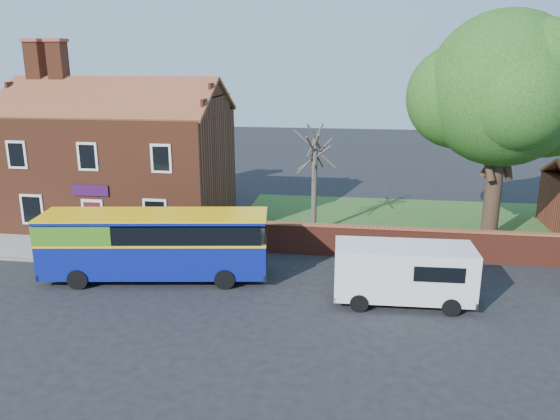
# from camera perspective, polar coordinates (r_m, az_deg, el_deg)

# --- Properties ---
(ground) EXTENTS (120.00, 120.00, 0.00)m
(ground) POSITION_cam_1_polar(r_m,az_deg,el_deg) (22.25, -11.02, -10.04)
(ground) COLOR black
(ground) RESTS_ON ground
(pavement) EXTENTS (18.00, 3.50, 0.12)m
(pavement) POSITION_cam_1_polar(r_m,az_deg,el_deg) (29.85, -20.21, -3.93)
(pavement) COLOR gray
(pavement) RESTS_ON ground
(kerb) EXTENTS (18.00, 0.15, 0.14)m
(kerb) POSITION_cam_1_polar(r_m,az_deg,el_deg) (28.42, -21.86, -5.04)
(kerb) COLOR slate
(kerb) RESTS_ON ground
(grass_strip) EXTENTS (26.00, 12.00, 0.04)m
(grass_strip) POSITION_cam_1_polar(r_m,az_deg,el_deg) (33.80, 18.19, -1.60)
(grass_strip) COLOR #426B28
(grass_strip) RESTS_ON ground
(shop_building) EXTENTS (12.30, 8.13, 10.50)m
(shop_building) POSITION_cam_1_polar(r_m,az_deg,el_deg) (34.01, -16.24, 4.55)
(shop_building) COLOR brown
(shop_building) RESTS_ON ground
(boundary_wall) EXTENTS (22.00, 0.38, 1.60)m
(boundary_wall) POSITION_cam_1_polar(r_m,az_deg,el_deg) (27.96, 20.31, -3.60)
(boundary_wall) COLOR maroon
(boundary_wall) RESTS_ON ground
(bus) EXTENTS (10.09, 3.90, 3.00)m
(bus) POSITION_cam_1_polar(r_m,az_deg,el_deg) (24.74, -13.60, -3.30)
(bus) COLOR navy
(bus) RESTS_ON ground
(van_near) EXTENTS (5.51, 2.42, 2.39)m
(van_near) POSITION_cam_1_polar(r_m,az_deg,el_deg) (22.38, 12.81, -6.26)
(van_near) COLOR white
(van_near) RESTS_ON ground
(large_tree) EXTENTS (9.78, 7.73, 11.92)m
(large_tree) POSITION_cam_1_polar(r_m,az_deg,el_deg) (30.27, 22.39, 11.15)
(large_tree) COLOR black
(large_tree) RESTS_ON ground
(bare_tree) EXTENTS (2.19, 2.61, 5.83)m
(bare_tree) POSITION_cam_1_polar(r_m,az_deg,el_deg) (30.28, 3.61, 3.05)
(bare_tree) COLOR #4C4238
(bare_tree) RESTS_ON ground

